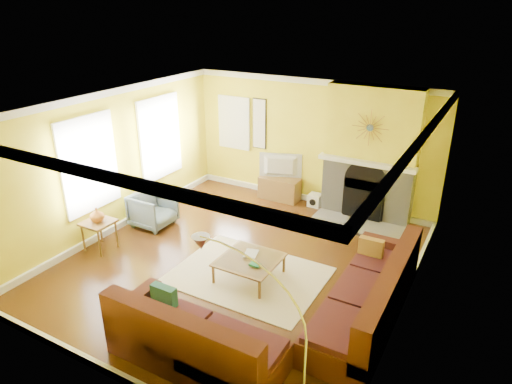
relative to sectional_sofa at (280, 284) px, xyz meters
The scene contains 27 objects.
floor 1.54m from the sectional_sofa, 144.69° to the left, with size 5.50×6.00×0.02m, color #5A3212.
ceiling 2.70m from the sectional_sofa, 144.69° to the left, with size 5.50×6.00×0.02m, color white.
wall_back 4.14m from the sectional_sofa, 107.27° to the left, with size 5.50×0.02×2.70m, color yellow.
wall_front 2.63m from the sectional_sofa, 119.05° to the right, with size 5.50×0.02×2.70m, color yellow.
wall_left 4.15m from the sectional_sofa, 167.89° to the left, with size 0.02×6.00×2.70m, color yellow.
wall_right 1.99m from the sectional_sofa, 28.58° to the left, with size 0.02×6.00×2.70m, color yellow.
baseboard 1.52m from the sectional_sofa, 144.69° to the left, with size 5.50×6.00×0.12m, color white, non-canonical shape.
crown_molding 2.64m from the sectional_sofa, 144.69° to the left, with size 5.50×6.00×0.12m, color white, non-canonical shape.
window_left_near 4.59m from the sectional_sofa, 151.26° to the left, with size 0.06×1.22×1.72m, color white.
window_left_far 4.07m from the sectional_sofa, behind, with size 0.06×1.22×1.72m, color white.
window_back 5.03m from the sectional_sofa, 129.13° to the left, with size 0.82×0.06×1.22m, color white.
wall_art 4.68m from the sectional_sofa, 122.67° to the left, with size 0.34×0.04×1.14m, color white.
fireplace 3.76m from the sectional_sofa, 87.65° to the left, with size 1.80×0.40×2.70m, color gray, non-canonical shape.
mantel 3.51m from the sectional_sofa, 87.48° to the left, with size 1.92×0.22×0.08m, color white.
hearth 3.13m from the sectional_sofa, 87.23° to the left, with size 1.80×0.70×0.06m, color gray.
sunburst 3.74m from the sectional_sofa, 87.49° to the left, with size 0.70×0.04×0.70m, color olive, non-canonical shape.
rug 1.10m from the sectional_sofa, 147.09° to the left, with size 2.40×1.80×0.02m, color beige.
sectional_sofa is the anchor object (origin of this frame).
coffee_table 0.98m from the sectional_sofa, 147.99° to the left, with size 0.93×0.93×0.37m, color white, non-canonical shape.
media_console 4.03m from the sectional_sofa, 116.57° to the left, with size 0.91×0.41×0.50m, color brown.
tv 4.04m from the sectional_sofa, 116.57° to the left, with size 0.95×0.13×0.55m, color black.
subwoofer 3.77m from the sectional_sofa, 104.67° to the left, with size 0.27×0.27×0.27m, color white.
armchair 3.61m from the sectional_sofa, 160.56° to the left, with size 0.73×0.76×0.69m, color slate.
side_table 3.60m from the sectional_sofa, behind, with size 0.51×0.51×0.56m, color brown, non-canonical shape.
vase 3.61m from the sectional_sofa, behind, with size 0.25×0.25×0.26m, color orange.
book 1.11m from the sectional_sofa, 147.74° to the left, with size 0.21×0.28×0.03m, color white.
arc_lamp 1.87m from the sectional_sofa, 71.82° to the right, with size 1.28×0.36×2.00m, color silver, non-canonical shape.
Camera 1 is at (3.56, -5.77, 4.18)m, focal length 32.00 mm.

